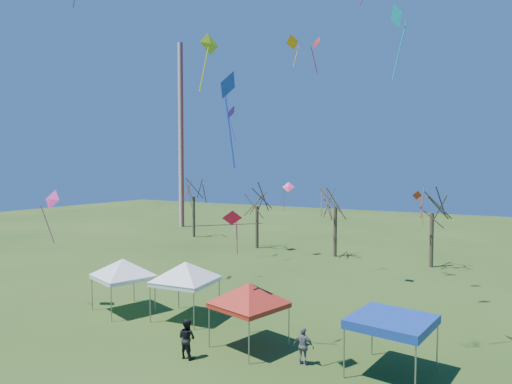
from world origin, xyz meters
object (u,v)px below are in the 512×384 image
tree_0 (194,182)px  tent_blue (392,322)px  tree_1 (257,191)px  tent_white_mid (185,266)px  tree_2 (336,188)px  person_dark (187,338)px  tent_white_west (123,262)px  radio_mast (181,136)px  tree_3 (433,193)px  person_grey (304,346)px  tent_red (249,287)px

tree_0 → tent_blue: size_ratio=2.56×
tree_1 → tent_white_mid: tree_1 is taller
tent_blue → tree_2: bearing=115.0°
tent_blue → tree_1: bearing=130.1°
tent_white_mid → tent_blue: (11.32, -1.35, -0.76)m
person_dark → tree_2: bearing=-81.4°
tree_2 → tent_white_west: size_ratio=2.20×
radio_mast → tree_2: radio_mast is taller
tree_2 → tent_white_west: (-5.08, -21.14, -3.49)m
tree_3 → person_dark: bearing=-104.6°
tree_3 → tent_white_west: size_ratio=2.12×
tree_1 → tent_white_west: bearing=-81.2°
tree_1 → person_dark: tree_1 is taller
tent_blue → person_grey: size_ratio=2.11×
tree_3 → tent_blue: size_ratio=2.40×
tent_white_west → tent_red: 8.97m
tree_1 → person_grey: 27.87m
tent_white_mid → tree_2: bearing=86.7°
tree_3 → tent_white_west: bearing=-122.9°
tent_white_west → person_grey: (11.82, -1.45, -2.02)m
tree_2 → radio_mast: bearing=159.4°
tent_blue → tent_white_west: bearing=177.7°
tent_white_mid → tent_white_west: bearing=-169.2°
tree_3 → tent_red: tree_3 is taller
tent_blue → person_dark: tent_blue is taller
tent_white_west → tent_red: tent_white_west is taller
person_dark → tree_3: bearing=-101.0°
tent_white_mid → tent_blue: 11.43m
person_grey → tent_white_west: bearing=-7.5°
tree_1 → person_dark: (10.50, -24.74, -4.93)m
tent_red → person_dark: size_ratio=2.20×
tree_2 → tree_3: 8.41m
tent_red → person_grey: 3.55m
tree_3 → tent_white_mid: 22.47m
tree_1 → tree_3: tree_3 is taller
tent_white_west → person_grey: size_ratio=2.38×
tent_red → tent_white_west: bearing=173.7°
tree_3 → person_dark: size_ratio=4.62×
tent_blue → person_dark: 8.58m
tree_1 → tree_2: bearing=-1.8°
tent_blue → person_grey: 3.76m
tent_red → person_grey: size_ratio=2.42×
tree_2 → person_dark: tree_2 is taller
tree_0 → tree_1: size_ratio=1.12×
radio_mast → tree_2: size_ratio=3.06×
tent_white_west → person_dark: tent_white_west is taller
tent_white_mid → person_dark: (3.28, -4.07, -2.04)m
radio_mast → tent_blue: (35.77, -31.37, -10.37)m
tent_white_mid → person_dark: 5.61m
tree_0 → person_grey: 36.38m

